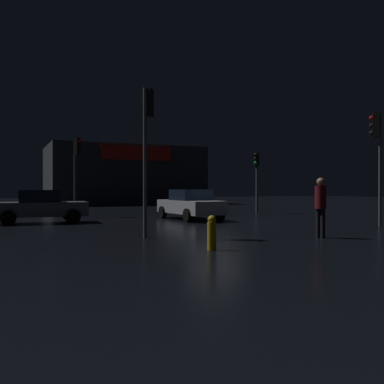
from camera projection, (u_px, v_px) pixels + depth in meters
The scene contains 10 objects.
ground_plane at pixel (215, 221), 19.75m from camera, with size 120.00×120.00×0.00m, color black.
store_building at pixel (123, 176), 44.21m from camera, with size 15.03×9.61×5.79m.
traffic_signal_main at pixel (147, 128), 13.06m from camera, with size 0.42×0.42×4.56m.
traffic_signal_opposite at pixel (257, 170), 26.66m from camera, with size 0.42×0.42×3.81m.
traffic_signal_cross_left at pixel (377, 140), 17.25m from camera, with size 0.42×0.42×4.58m.
traffic_signal_cross_right at pixel (77, 158), 23.08m from camera, with size 0.41×0.43×4.29m.
car_near at pixel (40, 206), 18.52m from camera, with size 3.94×2.04×1.46m.
car_far at pixel (190, 204), 20.81m from camera, with size 2.04×4.51×1.48m.
pedestrian at pixel (321, 203), 12.95m from camera, with size 0.43×0.43×1.83m.
fire_hydrant at pixel (212, 233), 10.35m from camera, with size 0.22×0.22×0.84m.
Camera 1 is at (-9.06, -17.57, 1.47)m, focal length 39.86 mm.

